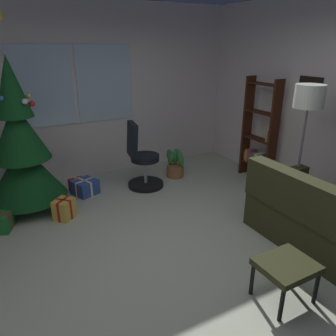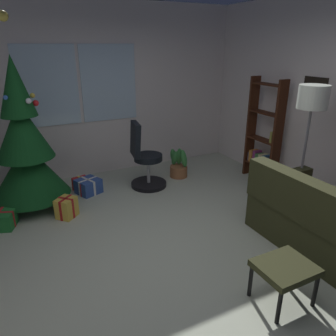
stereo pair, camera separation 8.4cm
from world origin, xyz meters
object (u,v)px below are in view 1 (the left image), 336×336
at_px(gift_box_red, 80,186).
at_px(gift_box_blue, 85,187).
at_px(potted_plant, 175,165).
at_px(office_chair, 142,162).
at_px(gift_box_gold, 64,209).
at_px(holiday_tree, 21,150).
at_px(footstool, 286,268).
at_px(floor_lamp, 308,106).
at_px(bookshelf, 259,137).

xyz_separation_m(gift_box_red, gift_box_blue, (0.06, -0.08, 0.01)).
bearing_deg(potted_plant, office_chair, -168.12).
bearing_deg(potted_plant, gift_box_gold, -163.58).
relative_size(holiday_tree, potted_plant, 4.89).
bearing_deg(footstool, gift_box_blue, 108.49).
xyz_separation_m(holiday_tree, gift_box_red, (0.72, 0.14, -0.73)).
xyz_separation_m(gift_box_red, floor_lamp, (2.42, -1.91, 1.31)).
bearing_deg(holiday_tree, gift_box_blue, 4.62).
bearing_deg(bookshelf, gift_box_blue, 164.53).
height_order(bookshelf, potted_plant, bookshelf).
distance_m(gift_box_blue, office_chair, 0.93).
xyz_separation_m(gift_box_gold, office_chair, (1.29, 0.44, 0.28)).
relative_size(gift_box_red, floor_lamp, 0.22).
relative_size(gift_box_gold, office_chair, 0.30).
height_order(holiday_tree, floor_lamp, holiday_tree).
xyz_separation_m(gift_box_red, office_chair, (0.93, -0.24, 0.31)).
xyz_separation_m(footstool, floor_lamp, (1.38, 1.12, 1.09)).
distance_m(gift_box_gold, potted_plant, 2.05).
bearing_deg(gift_box_gold, footstool, -59.01).
relative_size(gift_box_gold, potted_plant, 0.62).
height_order(holiday_tree, office_chair, holiday_tree).
bearing_deg(footstool, potted_plant, 79.35).
distance_m(footstool, gift_box_blue, 3.12).
height_order(footstool, potted_plant, potted_plant).
height_order(bookshelf, floor_lamp, floor_lamp).
bearing_deg(gift_box_gold, potted_plant, 16.42).
distance_m(footstool, gift_box_red, 3.21).
bearing_deg(gift_box_red, office_chair, -14.50).
relative_size(gift_box_blue, floor_lamp, 0.24).
xyz_separation_m(bookshelf, potted_plant, (-1.15, 0.72, -0.53)).
xyz_separation_m(holiday_tree, gift_box_blue, (0.78, 0.06, -0.72)).
bearing_deg(bookshelf, gift_box_red, 163.35).
height_order(gift_box_gold, bookshelf, bookshelf).
bearing_deg(bookshelf, potted_plant, 147.79).
height_order(office_chair, floor_lamp, floor_lamp).
bearing_deg(holiday_tree, potted_plant, 1.08).
bearing_deg(holiday_tree, floor_lamp, -29.33).
bearing_deg(floor_lamp, gift_box_gold, 156.17).
bearing_deg(floor_lamp, gift_box_blue, 142.24).
bearing_deg(floor_lamp, holiday_tree, 150.67).
xyz_separation_m(bookshelf, floor_lamp, (-0.32, -1.09, 0.70)).
height_order(gift_box_red, floor_lamp, floor_lamp).
distance_m(bookshelf, potted_plant, 1.46).
bearing_deg(gift_box_blue, gift_box_red, 128.52).
bearing_deg(gift_box_gold, floor_lamp, -23.83).
bearing_deg(floor_lamp, footstool, -140.83).
distance_m(gift_box_gold, floor_lamp, 3.31).
bearing_deg(office_chair, gift_box_blue, 169.45).
distance_m(gift_box_red, gift_box_blue, 0.10).
xyz_separation_m(gift_box_red, bookshelf, (2.75, -0.82, 0.62)).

